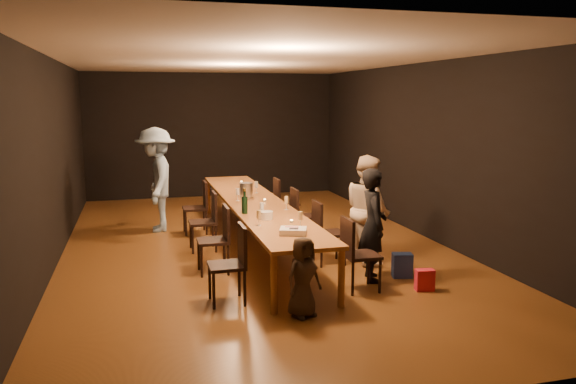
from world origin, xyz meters
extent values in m
plane|color=#472C11|center=(0.00, 0.00, 0.00)|extent=(10.00, 10.00, 0.00)
cube|color=black|center=(0.00, 5.00, 1.50)|extent=(6.00, 0.04, 3.00)
cube|color=black|center=(0.00, -5.00, 1.50)|extent=(6.00, 0.04, 3.00)
cube|color=black|center=(-3.00, 0.00, 1.50)|extent=(0.04, 10.00, 3.00)
cube|color=black|center=(3.00, 0.00, 1.50)|extent=(0.04, 10.00, 3.00)
cube|color=silver|center=(0.00, 0.00, 3.00)|extent=(6.00, 10.00, 0.04)
cube|color=olive|center=(0.00, 0.00, 0.72)|extent=(0.90, 6.00, 0.05)
cylinder|color=olive|center=(-0.40, -2.90, 0.35)|extent=(0.08, 0.08, 0.70)
cylinder|color=olive|center=(0.40, -2.90, 0.35)|extent=(0.08, 0.08, 0.70)
cylinder|color=olive|center=(-0.40, 2.90, 0.35)|extent=(0.08, 0.08, 0.70)
cylinder|color=olive|center=(0.40, 2.90, 0.35)|extent=(0.08, 0.08, 0.70)
imported|color=black|center=(1.15, -2.06, 0.75)|extent=(0.44, 0.60, 1.50)
imported|color=beige|center=(1.42, -1.25, 0.79)|extent=(0.66, 0.81, 1.59)
imported|color=#88ADD2|center=(-1.49, 1.57, 0.94)|extent=(0.73, 1.23, 1.88)
imported|color=#3C2E21|center=(-0.10, -3.04, 0.45)|extent=(0.52, 0.44, 0.90)
cube|color=red|center=(1.62, -2.64, 0.14)|extent=(0.25, 0.16, 0.27)
cube|color=#2648A8|center=(1.59, -2.07, 0.16)|extent=(0.30, 0.23, 0.33)
cube|color=white|center=(0.00, -2.28, 0.79)|extent=(0.39, 0.35, 0.07)
cube|color=black|center=(0.00, -2.30, 0.83)|extent=(0.13, 0.11, 0.00)
cube|color=red|center=(0.00, -2.21, 0.83)|extent=(0.17, 0.08, 0.00)
cylinder|color=white|center=(-0.13, -1.35, 0.80)|extent=(0.22, 0.22, 0.11)
cylinder|color=silver|center=(-0.07, 0.41, 0.87)|extent=(0.29, 0.29, 0.25)
cylinder|color=#B2B7B2|center=(0.15, -1.65, 0.77)|extent=(0.05, 0.05, 0.03)
cylinder|color=#B2B7B2|center=(0.15, -0.04, 0.77)|extent=(0.05, 0.05, 0.03)
cylinder|color=#B2B7B2|center=(0.15, 2.01, 0.77)|extent=(0.05, 0.05, 0.03)
camera|label=1|loc=(-1.82, -8.72, 2.40)|focal=35.00mm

